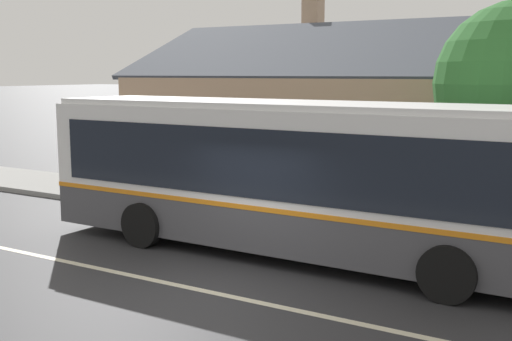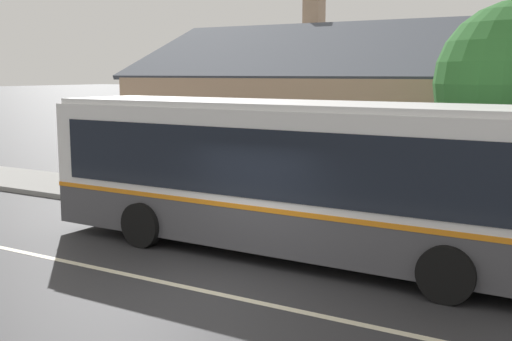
{
  "view_description": "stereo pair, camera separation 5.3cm",
  "coord_description": "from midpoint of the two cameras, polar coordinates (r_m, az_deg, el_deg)",
  "views": [
    {
      "loc": [
        6.33,
        -8.88,
        3.83
      ],
      "look_at": [
        -1.58,
        4.32,
        1.48
      ],
      "focal_mm": 45.0,
      "sensor_mm": 36.0,
      "label": 1
    },
    {
      "loc": [
        6.38,
        -8.86,
        3.83
      ],
      "look_at": [
        -1.58,
        4.32,
        1.48
      ],
      "focal_mm": 45.0,
      "sensor_mm": 36.0,
      "label": 2
    }
  ],
  "objects": [
    {
      "name": "lane_divider_stripe",
      "position": [
        11.56,
        -4.3,
        -10.67
      ],
      "size": [
        60.0,
        0.16,
        0.01
      ],
      "primitive_type": "cube",
      "color": "beige",
      "rests_on": "ground"
    },
    {
      "name": "community_building",
      "position": [
        23.71,
        17.27,
        3.78
      ],
      "size": [
        22.61,
        10.29,
        6.77
      ],
      "color": "tan",
      "rests_on": "ground"
    },
    {
      "name": "ground_plane",
      "position": [
        11.56,
        -4.3,
        -10.68
      ],
      "size": [
        300.0,
        300.0,
        0.0
      ],
      "primitive_type": "plane",
      "color": "#2D2D30"
    },
    {
      "name": "bench_by_building",
      "position": [
        18.96,
        -7.99,
        -1.28
      ],
      "size": [
        1.8,
        0.51,
        0.94
      ],
      "color": "#4C4C4C",
      "rests_on": "sidewalk_far"
    },
    {
      "name": "sidewalk_far",
      "position": [
        16.6,
        7.82,
        -4.47
      ],
      "size": [
        60.0,
        3.0,
        0.15
      ],
      "primitive_type": "cube",
      "color": "gray",
      "rests_on": "ground"
    },
    {
      "name": "transit_bus",
      "position": [
        13.43,
        3.65,
        -0.3
      ],
      "size": [
        11.57,
        2.84,
        3.23
      ],
      "color": "#47474C",
      "rests_on": "ground"
    },
    {
      "name": "bike_rack",
      "position": [
        20.84,
        -13.4,
        -0.23
      ],
      "size": [
        1.16,
        0.06,
        0.78
      ],
      "color": "slate",
      "rests_on": "sidewalk_far"
    }
  ]
}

